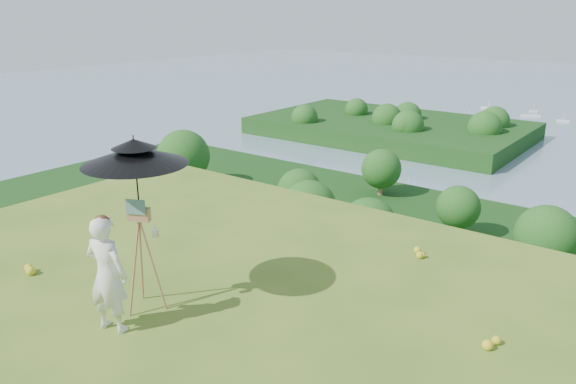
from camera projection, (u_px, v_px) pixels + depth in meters
The scene contains 5 objects.
peninsula at pixel (390, 120), 175.05m from camera, with size 90.00×60.00×12.00m, color #0E350F, non-canonical shape.
painter at pixel (107, 274), 6.85m from camera, with size 0.55×0.36×1.52m, color white.
field_easel at pixel (142, 255), 7.35m from camera, with size 0.59×0.59×1.56m, color #9A6640, non-canonical shape.
sun_umbrella at pixel (137, 177), 7.05m from camera, with size 1.32×1.32×1.09m, color black, non-canonical shape.
painter_cap at pixel (101, 219), 6.62m from camera, with size 0.19×0.23×0.10m, color #CA6F72, non-canonical shape.
Camera 1 is at (4.12, -2.59, 3.84)m, focal length 35.00 mm.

